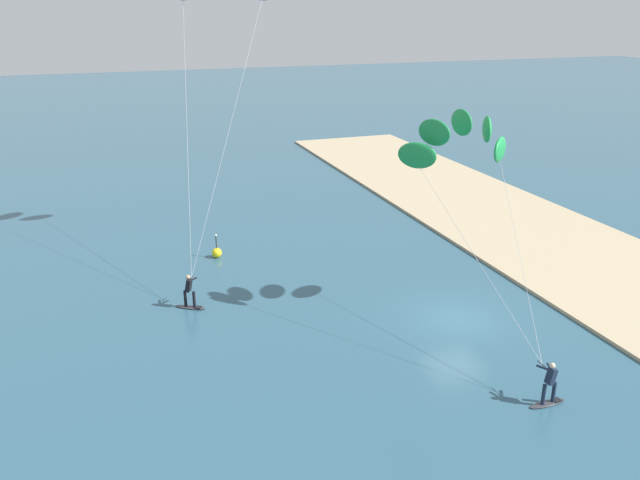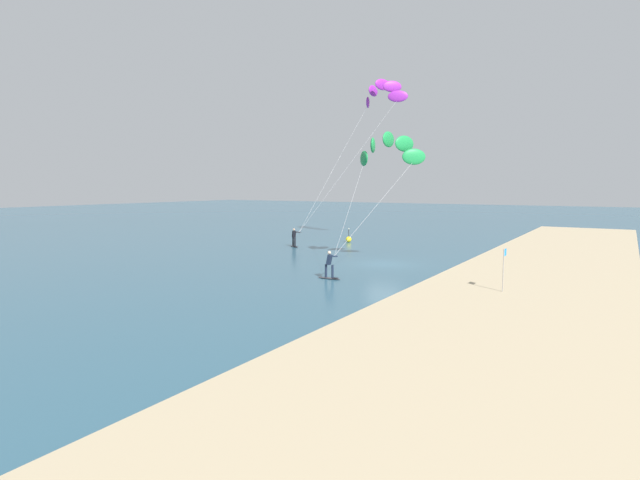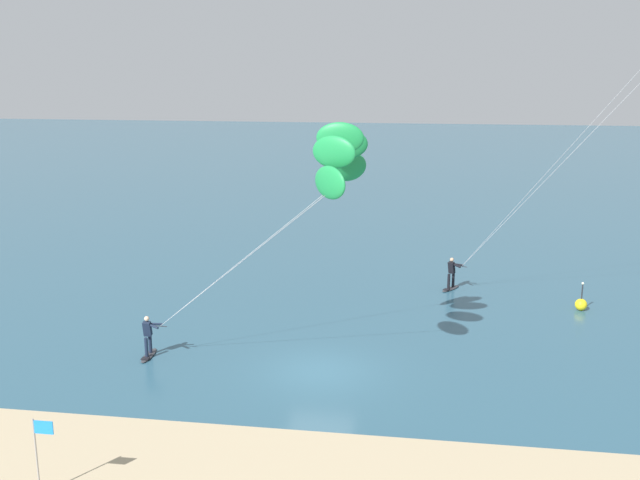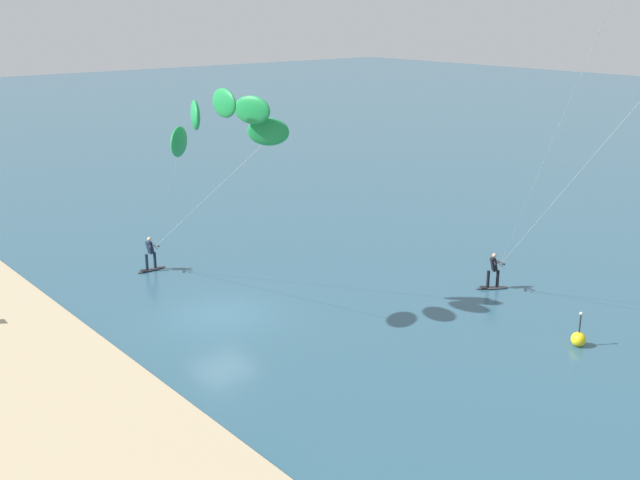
% 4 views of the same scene
% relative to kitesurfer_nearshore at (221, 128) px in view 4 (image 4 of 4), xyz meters
% --- Properties ---
extents(ground_plane, '(240.00, 240.00, 0.00)m').
position_rel_kitesurfer_nearshore_xyz_m(ground_plane, '(-0.36, -0.11, -7.81)').
color(ground_plane, '#2D566B').
extents(kitesurfer_nearshore, '(8.74, 5.31, 9.33)m').
position_rel_kitesurfer_nearshore_xyz_m(kitesurfer_nearshore, '(0.00, 0.00, 0.00)').
color(kitesurfer_nearshore, '#333338').
rests_on(kitesurfer_nearshore, ground).
extents(marker_buoy, '(0.56, 0.56, 1.38)m').
position_rel_kitesurfer_nearshore_xyz_m(marker_buoy, '(10.75, 8.66, -7.51)').
color(marker_buoy, yellow).
rests_on(marker_buoy, ground).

